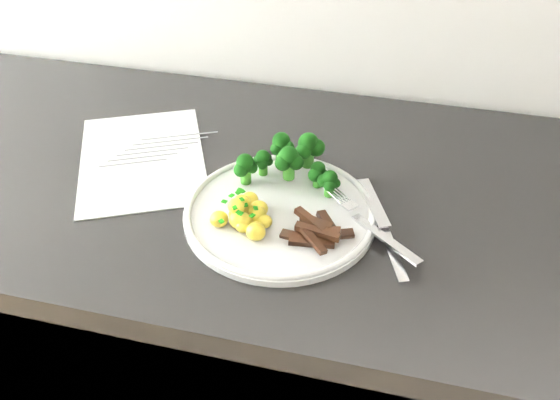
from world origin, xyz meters
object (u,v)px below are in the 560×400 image
object	(u,v)px
plate	(280,212)
knife	(387,239)
beef_strips	(317,232)
recipe_paper	(142,158)
potatoes	(246,214)
broccoli	(291,158)
counter	(243,356)
fork	(372,227)

from	to	relation	value
plate	knife	world-z (taller)	knife
beef_strips	knife	xyz separation A→B (m)	(0.09, 0.02, -0.01)
recipe_paper	beef_strips	size ratio (longest dim) A/B	3.37
potatoes	beef_strips	bearing A→B (deg)	-5.05
broccoli	beef_strips	xyz separation A→B (m)	(0.06, -0.12, -0.03)
counter	plate	bearing A→B (deg)	-35.92
fork	recipe_paper	bearing A→B (deg)	165.71
fork	knife	bearing A→B (deg)	-23.69
recipe_paper	broccoli	world-z (taller)	broccoli
plate	broccoli	bearing A→B (deg)	92.03
counter	potatoes	distance (m)	0.49
plate	fork	distance (m)	0.13
counter	recipe_paper	distance (m)	0.49
counter	knife	distance (m)	0.54
recipe_paper	potatoes	distance (m)	0.24
potatoes	counter	bearing A→B (deg)	118.39
potatoes	beef_strips	size ratio (longest dim) A/B	0.92
counter	beef_strips	world-z (taller)	beef_strips
counter	knife	xyz separation A→B (m)	(0.25, -0.09, 0.47)
beef_strips	broccoli	bearing A→B (deg)	117.78
broccoli	potatoes	size ratio (longest dim) A/B	1.73
plate	beef_strips	bearing A→B (deg)	-34.26
recipe_paper	potatoes	world-z (taller)	potatoes
recipe_paper	fork	bearing A→B (deg)	-14.29
recipe_paper	fork	size ratio (longest dim) A/B	2.21
counter	recipe_paper	bearing A→B (deg)	173.87
counter	recipe_paper	size ratio (longest dim) A/B	7.25
fork	knife	distance (m)	0.03
beef_strips	knife	world-z (taller)	beef_strips
plate	fork	xyz separation A→B (m)	(0.13, -0.01, 0.01)
plate	broccoli	distance (m)	0.09
potatoes	knife	world-z (taller)	potatoes
plate	beef_strips	distance (m)	0.07
broccoli	potatoes	distance (m)	0.12
beef_strips	knife	size ratio (longest dim) A/B	0.50
potatoes	broccoli	bearing A→B (deg)	71.41
broccoli	plate	bearing A→B (deg)	-87.97
potatoes	knife	distance (m)	0.20
beef_strips	fork	world-z (taller)	beef_strips
recipe_paper	plate	world-z (taller)	plate
recipe_paper	plate	bearing A→B (deg)	-18.84
plate	beef_strips	xyz separation A→B (m)	(0.06, -0.04, 0.01)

